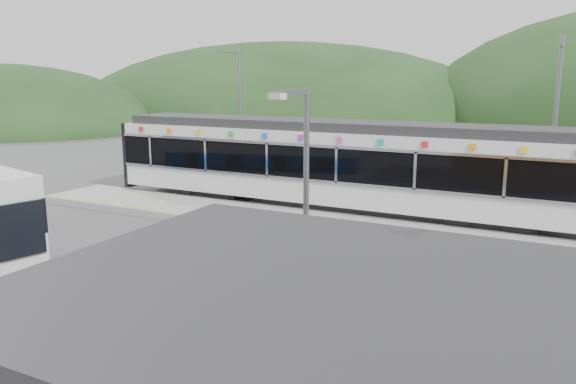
% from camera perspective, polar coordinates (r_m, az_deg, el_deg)
% --- Properties ---
extents(ground, '(120.00, 120.00, 0.00)m').
position_cam_1_polar(ground, '(17.71, -0.17, -6.43)').
color(ground, '#4C4C4F').
rests_on(ground, ground).
extents(hills, '(146.00, 149.00, 26.00)m').
position_cam_1_polar(hills, '(21.03, 22.04, -4.37)').
color(hills, '#1E3D19').
rests_on(hills, ground).
extents(platform, '(26.00, 3.20, 0.30)m').
position_cam_1_polar(platform, '(20.53, 4.07, -3.48)').
color(platform, '#9E9E99').
rests_on(platform, ground).
extents(yellow_line, '(26.00, 0.10, 0.01)m').
position_cam_1_polar(yellow_line, '(19.34, 2.56, -3.93)').
color(yellow_line, yellow).
rests_on(yellow_line, platform).
extents(train, '(20.44, 3.01, 3.74)m').
position_cam_1_polar(train, '(22.84, 5.23, 2.95)').
color(train, black).
rests_on(train, ground).
extents(catenary_mast_west, '(0.18, 1.80, 7.00)m').
position_cam_1_polar(catenary_mast_west, '(27.81, -4.95, 7.78)').
color(catenary_mast_west, slate).
rests_on(catenary_mast_west, ground).
extents(catenary_mast_east, '(0.18, 1.80, 7.00)m').
position_cam_1_polar(catenary_mast_east, '(23.60, 25.44, 6.04)').
color(catenary_mast_east, slate).
rests_on(catenary_mast_east, ground).
extents(lamp_post, '(0.42, 1.00, 5.28)m').
position_cam_1_polar(lamp_post, '(11.62, 1.61, 0.13)').
color(lamp_post, slate).
rests_on(lamp_post, ground).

